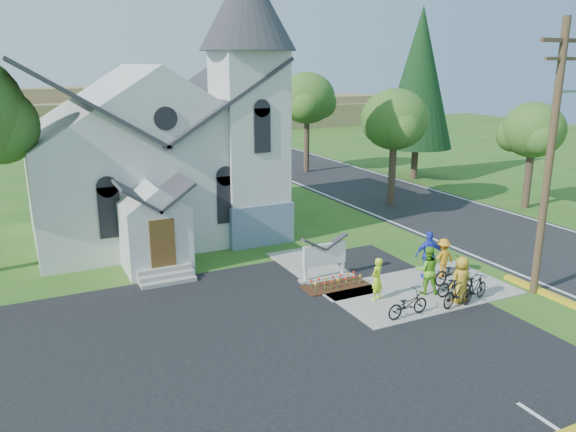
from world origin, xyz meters
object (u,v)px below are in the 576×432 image
cyclist_0 (377,279)px  cyclist_4 (461,280)px  utility_pole (552,152)px  bike_3 (475,289)px  bike_1 (458,292)px  church_sign (325,255)px  cyclist_2 (429,255)px  cyclist_1 (427,270)px  cyclist_3 (443,258)px  bike_4 (452,271)px  bike_2 (455,284)px  bike_0 (408,304)px

cyclist_0 → cyclist_4: bearing=125.6°
utility_pole → bike_3: size_ratio=6.19×
bike_1 → cyclist_4: 0.49m
church_sign → cyclist_2: bearing=-25.7°
cyclist_0 → bike_3: (3.11, -1.72, -0.32)m
bike_1 → cyclist_4: cyclist_4 is taller
cyclist_1 → cyclist_3: cyclist_1 is taller
cyclist_4 → bike_4: (1.00, 1.54, -0.38)m
church_sign → cyclist_0: bearing=-76.0°
cyclist_0 → bike_2: cyclist_0 is taller
utility_pole → cyclist_3: utility_pole is taller
bike_1 → bike_4: size_ratio=0.92×
church_sign → bike_4: bearing=-32.3°
cyclist_2 → bike_4: cyclist_2 is taller
cyclist_2 → bike_4: (0.48, -0.87, -0.48)m
cyclist_2 → bike_1: bearing=89.2°
utility_pole → cyclist_3: (-2.17, 2.76, -4.56)m
utility_pole → bike_0: size_ratio=5.90×
church_sign → cyclist_4: cyclist_4 is taller
bike_3 → bike_0: bearing=73.3°
church_sign → cyclist_4: (3.26, -4.23, -0.11)m
church_sign → cyclist_1: bearing=-48.5°
cyclist_4 → cyclist_0: bearing=-31.3°
utility_pole → cyclist_1: utility_pole is taller
church_sign → cyclist_2: size_ratio=1.13×
bike_3 → bike_2: bearing=0.1°
bike_2 → cyclist_4: bearing=153.5°
cyclist_2 → utility_pole: bearing=150.7°
utility_pole → cyclist_2: utility_pole is taller
utility_pole → cyclist_1: size_ratio=5.39×
church_sign → cyclist_0: 2.77m
utility_pole → cyclist_0: size_ratio=6.24×
cyclist_3 → cyclist_2: bearing=-8.7°
cyclist_1 → cyclist_3: size_ratio=1.16×
cyclist_2 → bike_4: bearing=135.3°
cyclist_4 → cyclist_2: bearing=-102.6°
bike_1 → bike_3: bike_1 is taller
church_sign → utility_pole: bearing=-35.6°
bike_3 → cyclist_4: 0.67m
cyclist_2 → cyclist_4: cyclist_2 is taller
bike_0 → bike_1: 2.18m
church_sign → bike_2: (3.56, -3.64, -0.54)m
cyclist_1 → cyclist_2: (1.09, 1.22, 0.05)m
church_sign → cyclist_1: 4.06m
utility_pole → bike_3: (-2.79, 0.30, -4.87)m
cyclist_0 → cyclist_2: bearing=172.0°
utility_pole → cyclist_2: 5.93m
bike_0 → bike_4: (3.46, 1.67, 0.05)m
bike_2 → cyclist_4: size_ratio=0.96×
cyclist_2 → bike_3: cyclist_2 is taller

